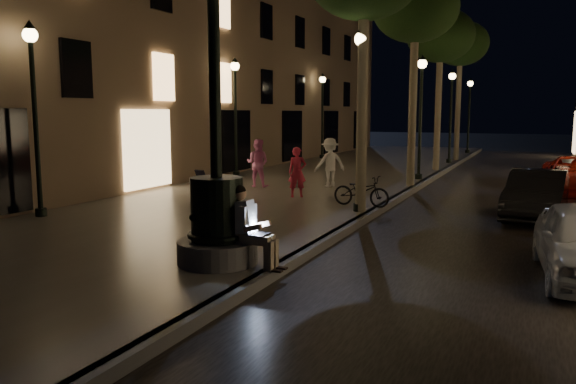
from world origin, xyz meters
The scene contains 23 objects.
ground centered at (0.00, 15.00, 0.00)m, with size 120.00×120.00×0.00m, color black.
cobble_lane centered at (3.00, 15.00, 0.01)m, with size 6.00×45.00×0.02m, color black.
promenade centered at (-4.00, 15.00, 0.10)m, with size 8.00×45.00×0.20m, color #69655C.
curb_strip centered at (0.00, 15.00, 0.10)m, with size 0.25×45.00×0.20m, color #59595B.
building_left centered at (-12.00, 18.00, 7.50)m, with size 8.00×36.00×15.00m, color #7C664D.
fountain_lamppost centered at (-1.00, 2.00, 1.21)m, with size 1.40×1.40×5.21m.
seated_man_laptop centered at (-0.39, 2.00, 0.93)m, with size 1.02×0.35×1.39m.
tree_second centered at (-0.20, 14.00, 6.33)m, with size 3.00×3.00×7.40m.
tree_third centered at (-0.30, 20.00, 6.14)m, with size 3.00×3.00×7.20m.
tree_far centered at (-0.22, 26.00, 6.43)m, with size 3.00×3.00×7.50m.
lamp_curb_a centered at (-0.30, 8.00, 3.24)m, with size 0.36×0.36×4.81m.
lamp_curb_b centered at (-0.30, 16.00, 3.24)m, with size 0.36×0.36×4.81m.
lamp_curb_c centered at (-0.30, 24.00, 3.24)m, with size 0.36×0.36×4.81m.
lamp_curb_d centered at (-0.30, 32.00, 3.24)m, with size 0.36×0.36×4.81m.
lamp_left_a centered at (-7.40, 4.00, 3.24)m, with size 0.36×0.36×4.81m.
lamp_left_b centered at (-7.40, 14.00, 3.24)m, with size 0.36×0.36×4.81m.
lamp_left_c centered at (-7.40, 24.00, 3.24)m, with size 0.36×0.36×4.81m.
stroller centered at (-5.19, 8.32, 0.69)m, with size 0.53×0.97×0.98m.
car_second centered at (4.00, 9.92, 0.65)m, with size 1.37×3.92×1.29m, color black.
pedestrian_red centered at (-2.78, 9.66, 0.97)m, with size 0.56×0.37×1.55m, color #C12641.
pedestrian_pink centered at (-5.01, 11.31, 1.04)m, with size 0.82×0.64×1.68m, color pink.
pedestrian_white centered at (-2.69, 12.33, 1.06)m, with size 1.11×0.64×1.71m, color white.
bicycle centered at (-0.46, 8.75, 0.63)m, with size 0.57×1.64×0.86m, color black.
Camera 1 is at (4.01, -6.16, 2.79)m, focal length 35.00 mm.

